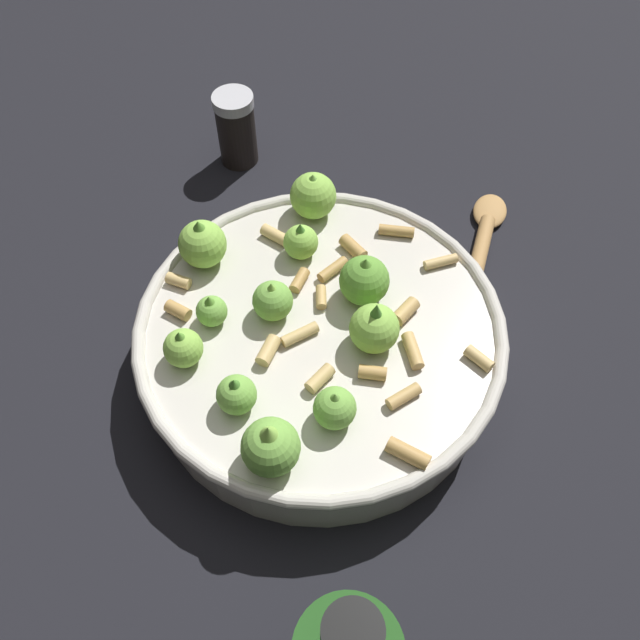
% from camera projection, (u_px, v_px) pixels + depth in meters
% --- Properties ---
extents(ground_plane, '(2.40, 2.40, 0.00)m').
position_uv_depth(ground_plane, '(320.00, 362.00, 0.62)').
color(ground_plane, black).
extents(cooking_pan, '(0.33, 0.33, 0.11)m').
position_uv_depth(cooking_pan, '(318.00, 338.00, 0.59)').
color(cooking_pan, beige).
rests_on(cooking_pan, ground).
extents(pepper_shaker, '(0.05, 0.05, 0.09)m').
position_uv_depth(pepper_shaker, '(236.00, 129.00, 0.75)').
color(pepper_shaker, black).
rests_on(pepper_shaker, ground).
extents(wooden_spoon, '(0.04, 0.21, 0.02)m').
position_uv_depth(wooden_spoon, '(480.00, 254.00, 0.69)').
color(wooden_spoon, '#B2844C').
rests_on(wooden_spoon, ground).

